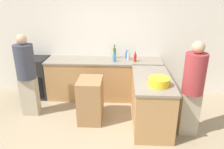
{
  "coord_description": "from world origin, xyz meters",
  "views": [
    {
      "loc": [
        0.43,
        -2.9,
        2.4
      ],
      "look_at": [
        0.24,
        0.8,
        0.98
      ],
      "focal_mm": 35.0,
      "sensor_mm": 36.0,
      "label": 1
    }
  ],
  "objects_px": {
    "dish_soap_bottle": "(114,58)",
    "olive_oil_bottle": "(115,53)",
    "hot_sauce_bottle": "(135,58)",
    "person_at_peninsula": "(193,87)",
    "person_by_range": "(26,73)",
    "range_oven": "(37,77)",
    "island_table": "(90,100)",
    "vinegar_bottle_clear": "(128,56)",
    "mixing_bowl": "(159,82)",
    "water_bottle_blue": "(127,55)"
  },
  "relations": [
    {
      "from": "range_oven",
      "to": "water_bottle_blue",
      "type": "xyz_separation_m",
      "value": [
        2.15,
        0.12,
        0.54
      ]
    },
    {
      "from": "mixing_bowl",
      "to": "person_by_range",
      "type": "bearing_deg",
      "value": 167.93
    },
    {
      "from": "vinegar_bottle_clear",
      "to": "dish_soap_bottle",
      "type": "relative_size",
      "value": 1.13
    },
    {
      "from": "range_oven",
      "to": "dish_soap_bottle",
      "type": "height_order",
      "value": "dish_soap_bottle"
    },
    {
      "from": "range_oven",
      "to": "vinegar_bottle_clear",
      "type": "bearing_deg",
      "value": 0.35
    },
    {
      "from": "dish_soap_bottle",
      "to": "person_at_peninsula",
      "type": "relative_size",
      "value": 0.12
    },
    {
      "from": "range_oven",
      "to": "island_table",
      "type": "relative_size",
      "value": 1.1
    },
    {
      "from": "vinegar_bottle_clear",
      "to": "olive_oil_bottle",
      "type": "relative_size",
      "value": 0.75
    },
    {
      "from": "vinegar_bottle_clear",
      "to": "olive_oil_bottle",
      "type": "xyz_separation_m",
      "value": [
        -0.32,
        0.16,
        0.03
      ]
    },
    {
      "from": "island_table",
      "to": "olive_oil_bottle",
      "type": "height_order",
      "value": "olive_oil_bottle"
    },
    {
      "from": "island_table",
      "to": "water_bottle_blue",
      "type": "height_order",
      "value": "water_bottle_blue"
    },
    {
      "from": "hot_sauce_bottle",
      "to": "dish_soap_bottle",
      "type": "height_order",
      "value": "hot_sauce_bottle"
    },
    {
      "from": "hot_sauce_bottle",
      "to": "olive_oil_bottle",
      "type": "xyz_separation_m",
      "value": [
        -0.47,
        0.26,
        0.04
      ]
    },
    {
      "from": "island_table",
      "to": "person_at_peninsula",
      "type": "height_order",
      "value": "person_at_peninsula"
    },
    {
      "from": "mixing_bowl",
      "to": "water_bottle_blue",
      "type": "xyz_separation_m",
      "value": [
        -0.52,
        1.51,
        0.01
      ]
    },
    {
      "from": "person_by_range",
      "to": "range_oven",
      "type": "bearing_deg",
      "value": 101.94
    },
    {
      "from": "vinegar_bottle_clear",
      "to": "mixing_bowl",
      "type": "bearing_deg",
      "value": -71.09
    },
    {
      "from": "hot_sauce_bottle",
      "to": "dish_soap_bottle",
      "type": "distance_m",
      "value": 0.46
    },
    {
      "from": "hot_sauce_bottle",
      "to": "person_by_range",
      "type": "height_order",
      "value": "person_by_range"
    },
    {
      "from": "range_oven",
      "to": "person_by_range",
      "type": "relative_size",
      "value": 0.57
    },
    {
      "from": "water_bottle_blue",
      "to": "person_by_range",
      "type": "relative_size",
      "value": 0.12
    },
    {
      "from": "hot_sauce_bottle",
      "to": "person_at_peninsula",
      "type": "bearing_deg",
      "value": -55.43
    },
    {
      "from": "hot_sauce_bottle",
      "to": "olive_oil_bottle",
      "type": "height_order",
      "value": "olive_oil_bottle"
    },
    {
      "from": "dish_soap_bottle",
      "to": "olive_oil_bottle",
      "type": "relative_size",
      "value": 0.66
    },
    {
      "from": "person_at_peninsula",
      "to": "vinegar_bottle_clear",
      "type": "bearing_deg",
      "value": 126.71
    },
    {
      "from": "mixing_bowl",
      "to": "dish_soap_bottle",
      "type": "xyz_separation_m",
      "value": [
        -0.79,
        1.27,
        0.02
      ]
    },
    {
      "from": "mixing_bowl",
      "to": "vinegar_bottle_clear",
      "type": "height_order",
      "value": "vinegar_bottle_clear"
    },
    {
      "from": "island_table",
      "to": "person_by_range",
      "type": "relative_size",
      "value": 0.51
    },
    {
      "from": "dish_soap_bottle",
      "to": "range_oven",
      "type": "bearing_deg",
      "value": 176.34
    },
    {
      "from": "water_bottle_blue",
      "to": "hot_sauce_bottle",
      "type": "bearing_deg",
      "value": -48.42
    },
    {
      "from": "dish_soap_bottle",
      "to": "hot_sauce_bottle",
      "type": "bearing_deg",
      "value": 4.3
    },
    {
      "from": "dish_soap_bottle",
      "to": "olive_oil_bottle",
      "type": "bearing_deg",
      "value": 91.5
    },
    {
      "from": "range_oven",
      "to": "vinegar_bottle_clear",
      "type": "xyz_separation_m",
      "value": [
        2.18,
        0.01,
        0.55
      ]
    },
    {
      "from": "water_bottle_blue",
      "to": "island_table",
      "type": "bearing_deg",
      "value": -121.68
    },
    {
      "from": "hot_sauce_bottle",
      "to": "person_by_range",
      "type": "xyz_separation_m",
      "value": [
        -2.15,
        -0.78,
        -0.12
      ]
    },
    {
      "from": "dish_soap_bottle",
      "to": "person_at_peninsula",
      "type": "height_order",
      "value": "person_at_peninsula"
    },
    {
      "from": "dish_soap_bottle",
      "to": "vinegar_bottle_clear",
      "type": "bearing_deg",
      "value": 23.04
    },
    {
      "from": "range_oven",
      "to": "water_bottle_blue",
      "type": "height_order",
      "value": "water_bottle_blue"
    },
    {
      "from": "island_table",
      "to": "hot_sauce_bottle",
      "type": "relative_size",
      "value": 3.84
    },
    {
      "from": "mixing_bowl",
      "to": "person_by_range",
      "type": "relative_size",
      "value": 0.21
    },
    {
      "from": "mixing_bowl",
      "to": "olive_oil_bottle",
      "type": "relative_size",
      "value": 1.12
    },
    {
      "from": "mixing_bowl",
      "to": "olive_oil_bottle",
      "type": "height_order",
      "value": "olive_oil_bottle"
    },
    {
      "from": "olive_oil_bottle",
      "to": "dish_soap_bottle",
      "type": "bearing_deg",
      "value": -88.5
    },
    {
      "from": "island_table",
      "to": "mixing_bowl",
      "type": "height_order",
      "value": "mixing_bowl"
    },
    {
      "from": "range_oven",
      "to": "olive_oil_bottle",
      "type": "distance_m",
      "value": 1.96
    },
    {
      "from": "olive_oil_bottle",
      "to": "island_table",
      "type": "bearing_deg",
      "value": -109.27
    },
    {
      "from": "mixing_bowl",
      "to": "dish_soap_bottle",
      "type": "distance_m",
      "value": 1.5
    },
    {
      "from": "water_bottle_blue",
      "to": "olive_oil_bottle",
      "type": "distance_m",
      "value": 0.29
    },
    {
      "from": "vinegar_bottle_clear",
      "to": "person_by_range",
      "type": "relative_size",
      "value": 0.14
    },
    {
      "from": "hot_sauce_bottle",
      "to": "olive_oil_bottle",
      "type": "relative_size",
      "value": 0.71
    }
  ]
}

